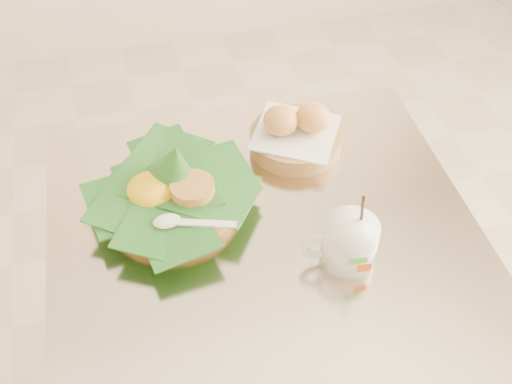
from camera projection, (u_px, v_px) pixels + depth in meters
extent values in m
cylinder|color=gray|center=(264.00, 358.00, 1.31)|extent=(0.07, 0.07, 0.69)
cube|color=beige|center=(266.00, 243.00, 1.05)|extent=(0.72, 0.72, 0.03)
cylinder|color=#B5864D|center=(172.00, 196.00, 1.08)|extent=(0.22, 0.22, 0.04)
cone|color=#1C6222|center=(173.00, 163.00, 1.04)|extent=(0.13, 0.14, 0.11)
ellipsoid|color=yellow|center=(152.00, 190.00, 1.06)|extent=(0.08, 0.08, 0.05)
cylinder|color=#CC9347|center=(192.00, 188.00, 1.05)|extent=(0.07, 0.07, 0.02)
cylinder|color=#B5864D|center=(295.00, 140.00, 1.19)|extent=(0.17, 0.17, 0.03)
cube|color=white|center=(296.00, 132.00, 1.18)|extent=(0.20, 0.20, 0.01)
ellipsoid|color=#C1772C|center=(281.00, 121.00, 1.15)|extent=(0.06, 0.06, 0.05)
ellipsoid|color=#C1772C|center=(313.00, 118.00, 1.16)|extent=(0.06, 0.06, 0.05)
cylinder|color=white|center=(349.00, 242.00, 0.99)|extent=(0.09, 0.09, 0.08)
torus|color=white|center=(319.00, 246.00, 0.98)|extent=(0.05, 0.02, 0.05)
cylinder|color=#502717|center=(352.00, 228.00, 0.96)|extent=(0.08, 0.08, 0.01)
cylinder|color=black|center=(362.00, 213.00, 0.95)|extent=(0.03, 0.04, 0.11)
cube|color=green|center=(358.00, 261.00, 0.95)|extent=(0.03, 0.00, 0.01)
cube|color=orange|center=(364.00, 268.00, 0.96)|extent=(0.02, 0.00, 0.02)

